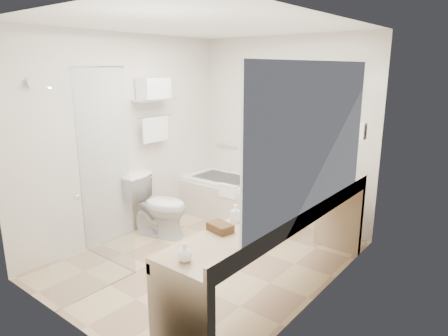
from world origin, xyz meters
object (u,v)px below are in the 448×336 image
Objects in this scene: vanity_counter at (282,233)px; amenity_basket at (220,227)px; bathtub at (238,199)px; water_bottle_left at (303,185)px; toilet at (158,206)px.

vanity_counter is 13.76× the size of amenity_basket.
amenity_basket is at bearing -102.96° from vanity_counter.
bathtub is 1.77m from water_bottle_left.
amenity_basket is (-0.16, -0.69, 0.24)m from vanity_counter.
amenity_basket is at bearing -92.45° from water_bottle_left.
toilet is (-0.45, -1.09, 0.11)m from bathtub.
bathtub is 2.09m from vanity_counter.
vanity_counter reaches higher than amenity_basket.
water_bottle_left is at bearing -95.34° from toilet.
water_bottle_left is at bearing 87.55° from amenity_basket.
vanity_counter is 2.01m from toilet.
amenity_basket reaches higher than bathtub.
water_bottle_left is (1.42, -0.81, 0.66)m from bathtub.
water_bottle_left is at bearing 100.28° from vanity_counter.
water_bottle_left reaches higher than vanity_counter.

